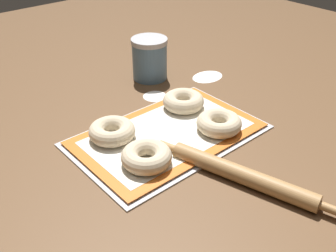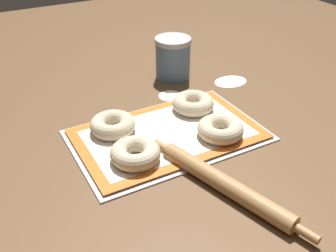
# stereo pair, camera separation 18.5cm
# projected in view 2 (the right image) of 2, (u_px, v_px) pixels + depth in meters

# --- Properties ---
(ground_plane) EXTENTS (2.80, 2.80, 0.00)m
(ground_plane) POSITION_uv_depth(u_px,v_px,m) (168.00, 132.00, 1.07)
(ground_plane) COLOR brown
(baking_tray) EXTENTS (0.50, 0.32, 0.01)m
(baking_tray) POSITION_uv_depth(u_px,v_px,m) (168.00, 135.00, 1.05)
(baking_tray) COLOR silver
(baking_tray) RESTS_ON ground_plane
(baking_mat) EXTENTS (0.48, 0.30, 0.00)m
(baking_mat) POSITION_uv_depth(u_px,v_px,m) (168.00, 133.00, 1.05)
(baking_mat) COLOR orange
(baking_mat) RESTS_ON baking_tray
(bagel_front_left) EXTENTS (0.12, 0.12, 0.04)m
(bagel_front_left) POSITION_uv_depth(u_px,v_px,m) (135.00, 153.00, 0.93)
(bagel_front_left) COLOR beige
(bagel_front_left) RESTS_ON baking_mat
(bagel_front_right) EXTENTS (0.12, 0.12, 0.04)m
(bagel_front_right) POSITION_uv_depth(u_px,v_px,m) (220.00, 129.00, 1.02)
(bagel_front_right) COLOR beige
(bagel_front_right) RESTS_ON baking_mat
(bagel_back_left) EXTENTS (0.12, 0.12, 0.04)m
(bagel_back_left) POSITION_uv_depth(u_px,v_px,m) (113.00, 125.00, 1.04)
(bagel_back_left) COLOR beige
(bagel_back_left) RESTS_ON baking_mat
(bagel_back_right) EXTENTS (0.12, 0.12, 0.04)m
(bagel_back_right) POSITION_uv_depth(u_px,v_px,m) (193.00, 103.00, 1.14)
(bagel_back_right) COLOR beige
(bagel_back_right) RESTS_ON baking_mat
(flour_canister) EXTENTS (0.12, 0.12, 0.14)m
(flour_canister) POSITION_uv_depth(u_px,v_px,m) (173.00, 58.00, 1.32)
(flour_canister) COLOR slate
(flour_canister) RESTS_ON ground_plane
(rolling_pin) EXTENTS (0.14, 0.43, 0.04)m
(rolling_pin) POSITION_uv_depth(u_px,v_px,m) (224.00, 184.00, 0.86)
(rolling_pin) COLOR #AD7F4C
(rolling_pin) RESTS_ON ground_plane
(flour_patch_near) EXTENTS (0.12, 0.09, 0.00)m
(flour_patch_near) POSITION_uv_depth(u_px,v_px,m) (231.00, 81.00, 1.33)
(flour_patch_near) COLOR white
(flour_patch_near) RESTS_ON ground_plane
(flour_patch_far) EXTENTS (0.08, 0.08, 0.00)m
(flour_patch_far) POSITION_uv_depth(u_px,v_px,m) (170.00, 95.00, 1.24)
(flour_patch_far) COLOR white
(flour_patch_far) RESTS_ON ground_plane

